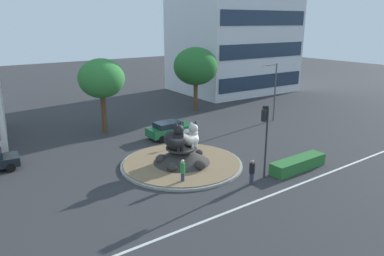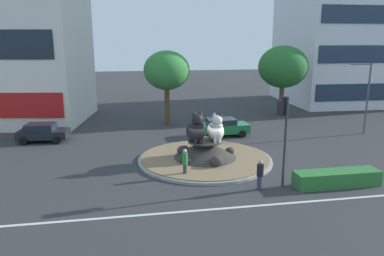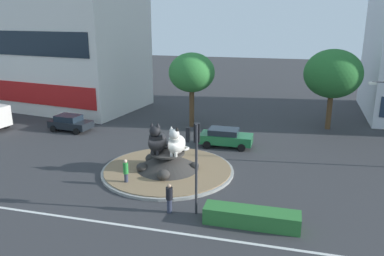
% 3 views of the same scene
% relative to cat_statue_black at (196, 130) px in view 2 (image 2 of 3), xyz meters
% --- Properties ---
extents(ground_plane, '(160.00, 160.00, 0.00)m').
position_rel_cat_statue_black_xyz_m(ground_plane, '(0.69, 0.17, -2.31)').
color(ground_plane, '#333335').
extents(lane_centreline, '(112.00, 0.20, 0.01)m').
position_rel_cat_statue_black_xyz_m(lane_centreline, '(0.69, -7.40, -2.30)').
color(lane_centreline, silver).
rests_on(lane_centreline, ground).
extents(roundabout_island, '(9.35, 9.35, 1.48)m').
position_rel_cat_statue_black_xyz_m(roundabout_island, '(0.67, 0.16, -1.78)').
color(roundabout_island, gray).
rests_on(roundabout_island, ground).
extents(cat_statue_black, '(1.41, 2.30, 2.26)m').
position_rel_cat_statue_black_xyz_m(cat_statue_black, '(0.00, 0.00, 0.00)').
color(cat_statue_black, black).
rests_on(cat_statue_black, roundabout_island).
extents(cat_statue_white, '(1.38, 2.11, 2.08)m').
position_rel_cat_statue_black_xyz_m(cat_statue_white, '(1.40, -0.01, -0.07)').
color(cat_statue_white, silver).
rests_on(cat_statue_white, roundabout_island).
extents(traffic_light_mast, '(0.71, 0.60, 5.21)m').
position_rel_cat_statue_black_xyz_m(traffic_light_mast, '(4.03, -5.12, 1.50)').
color(traffic_light_mast, '#2D2D33').
rests_on(traffic_light_mast, ground).
extents(clipped_hedge_strip, '(5.04, 1.20, 0.90)m').
position_rel_cat_statue_black_xyz_m(clipped_hedge_strip, '(7.24, -5.65, -1.86)').
color(clipped_hedge_strip, '#2D7033').
rests_on(clipped_hedge_strip, ground).
extents(broadleaf_tree_behind_island, '(5.41, 5.41, 7.72)m').
position_rel_cat_statue_black_xyz_m(broadleaf_tree_behind_island, '(12.49, 14.46, 3.09)').
color(broadleaf_tree_behind_island, brown).
rests_on(broadleaf_tree_behind_island, ground).
extents(second_tree_near_tower, '(4.47, 4.47, 7.32)m').
position_rel_cat_statue_black_xyz_m(second_tree_near_tower, '(-0.64, 11.92, 3.07)').
color(second_tree_near_tower, brown).
rests_on(second_tree_near_tower, ground).
extents(streetlight_arm, '(2.58, 0.32, 6.33)m').
position_rel_cat_statue_black_xyz_m(streetlight_arm, '(16.15, 5.13, 1.48)').
color(streetlight_arm, '#4C4C51').
rests_on(streetlight_arm, ground).
extents(pedestrian_green_shirt, '(0.33, 0.33, 1.80)m').
position_rel_cat_statue_black_xyz_m(pedestrian_green_shirt, '(-1.20, -2.73, -1.34)').
color(pedestrian_green_shirt, '#33384C').
rests_on(pedestrian_green_shirt, ground).
extents(pedestrian_black_shirt, '(0.39, 0.39, 1.75)m').
position_rel_cat_statue_black_xyz_m(pedestrian_black_shirt, '(2.64, -5.44, -1.39)').
color(pedestrian_black_shirt, '#33384C').
rests_on(pedestrian_black_shirt, ground).
extents(sedan_on_far_lane, '(4.17, 2.42, 1.53)m').
position_rel_cat_statue_black_xyz_m(sedan_on_far_lane, '(-11.57, 7.45, -1.50)').
color(sedan_on_far_lane, black).
rests_on(sedan_on_far_lane, ground).
extents(hatchback_near_shophouse, '(4.38, 2.11, 1.55)m').
position_rel_cat_statue_black_xyz_m(hatchback_near_shophouse, '(3.70, 6.66, -1.49)').
color(hatchback_near_shophouse, '#1E6B38').
rests_on(hatchback_near_shophouse, ground).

